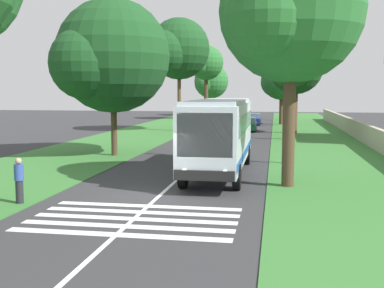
{
  "coord_description": "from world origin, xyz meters",
  "views": [
    {
      "loc": [
        -18.63,
        -4.5,
        4.17
      ],
      "look_at": [
        4.64,
        -0.54,
        1.6
      ],
      "focal_mm": 45.82,
      "sensor_mm": 36.0,
      "label": 1
    }
  ],
  "objects": [
    {
      "name": "roadside_tree_left_3",
      "position": [
        31.07,
        5.51,
        8.23
      ],
      "size": [
        7.91,
        6.37,
        11.53
      ],
      "color": "brown",
      "rests_on": "grass_verge_left"
    },
    {
      "name": "roadside_wall",
      "position": [
        20.0,
        -11.6,
        0.8
      ],
      "size": [
        70.0,
        0.4,
        1.51
      ],
      "primitive_type": "cube",
      "color": "#B2A893",
      "rests_on": "grass_verge_right"
    },
    {
      "name": "roadside_tree_right_4",
      "position": [
        30.33,
        -6.27,
        6.36
      ],
      "size": [
        6.02,
        5.34,
        9.13
      ],
      "color": "brown",
      "rests_on": "grass_verge_right"
    },
    {
      "name": "trailing_car_0",
      "position": [
        24.52,
        1.9,
        0.67
      ],
      "size": [
        4.3,
        1.78,
        1.43
      ],
      "color": "gold",
      "rests_on": "ground"
    },
    {
      "name": "zebra_crossing",
      "position": [
        -3.52,
        0.0,
        0.0
      ],
      "size": [
        4.05,
        6.8,
        0.01
      ],
      "color": "silver",
      "rests_on": "ground"
    },
    {
      "name": "roadside_tree_right_0",
      "position": [
        2.92,
        -4.96,
        7.39
      ],
      "size": [
        7.14,
        6.13,
        10.58
      ],
      "color": "#4C3826",
      "rests_on": "grass_verge_right"
    },
    {
      "name": "grass_verge_left",
      "position": [
        15.0,
        8.2,
        0.02
      ],
      "size": [
        120.0,
        8.0,
        0.04
      ],
      "primitive_type": "cube",
      "color": "#387533",
      "rests_on": "ground"
    },
    {
      "name": "grass_verge_right",
      "position": [
        15.0,
        -8.2,
        0.02
      ],
      "size": [
        120.0,
        8.0,
        0.04
      ],
      "primitive_type": "cube",
      "color": "#387533",
      "rests_on": "ground"
    },
    {
      "name": "utility_pole",
      "position": [
        9.72,
        -5.05,
        4.49
      ],
      "size": [
        0.24,
        1.4,
        8.61
      ],
      "color": "#473828",
      "rests_on": "grass_verge_right"
    },
    {
      "name": "pedestrian",
      "position": [
        -2.21,
        4.75,
        0.91
      ],
      "size": [
        0.34,
        0.34,
        1.69
      ],
      "color": "#26262D",
      "rests_on": "grass_verge_left"
    },
    {
      "name": "trailing_car_2",
      "position": [
        42.04,
        -1.84,
        0.67
      ],
      "size": [
        4.3,
        1.78,
        1.43
      ],
      "color": "navy",
      "rests_on": "ground"
    },
    {
      "name": "ground",
      "position": [
        0.0,
        0.0,
        0.0
      ],
      "size": [
        160.0,
        160.0,
        0.0
      ],
      "primitive_type": "plane",
      "color": "#333335"
    },
    {
      "name": "roadside_tree_left_4",
      "position": [
        63.06,
        6.23,
        5.58
      ],
      "size": [
        6.86,
        5.7,
        8.55
      ],
      "color": "#4C3826",
      "rests_on": "grass_verge_left"
    },
    {
      "name": "roadside_tree_left_1",
      "position": [
        51.89,
        5.52,
        7.98
      ],
      "size": [
        6.13,
        4.97,
        10.62
      ],
      "color": "#4C3826",
      "rests_on": "grass_verge_left"
    },
    {
      "name": "trailing_car_1",
      "position": [
        32.48,
        -1.67,
        0.67
      ],
      "size": [
        4.3,
        1.78,
        1.43
      ],
      "color": "#145933",
      "rests_on": "ground"
    },
    {
      "name": "roadside_tree_right_2",
      "position": [
        23.87,
        -5.63,
        6.63
      ],
      "size": [
        5.46,
        4.59,
        9.03
      ],
      "color": "brown",
      "rests_on": "grass_verge_right"
    },
    {
      "name": "roadside_tree_left_0",
      "position": [
        11.58,
        5.83,
        6.16
      ],
      "size": [
        8.73,
        7.2,
        9.93
      ],
      "color": "#4C3826",
      "rests_on": "grass_verge_left"
    },
    {
      "name": "roadside_tree_right_1",
      "position": [
        42.9,
        -5.04,
        5.44
      ],
      "size": [
        5.96,
        5.08,
        8.08
      ],
      "color": "#4C3826",
      "rests_on": "grass_verge_right"
    },
    {
      "name": "coach_bus",
      "position": [
        5.67,
        -1.8,
        2.15
      ],
      "size": [
        11.16,
        2.62,
        3.73
      ],
      "color": "silver",
      "rests_on": "ground"
    },
    {
      "name": "centre_line",
      "position": [
        15.0,
        0.0,
        0.0
      ],
      "size": [
        110.0,
        0.16,
        0.01
      ],
      "primitive_type": "cube",
      "color": "silver",
      "rests_on": "ground"
    },
    {
      "name": "roadside_tree_right_3",
      "position": [
        51.49,
        -6.19,
        7.97
      ],
      "size": [
        6.1,
        4.87,
        10.52
      ],
      "color": "#3D2D1E",
      "rests_on": "grass_verge_right"
    }
  ]
}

